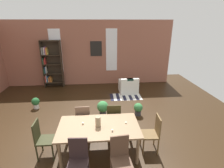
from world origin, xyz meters
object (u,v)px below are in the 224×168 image
object	(u,v)px
potted_plant_corner	(138,109)
potted_plant_window	(36,102)
bookshelf_tall	(51,64)
potted_plant_by_shelf	(103,107)
dining_table	(99,129)
armchair_white	(128,87)
dining_chair_far_left	(83,119)
dining_chair_head_left	(42,138)
dining_chair_near_left	(78,160)
dining_chair_near_right	(121,157)
dining_chair_far_right	(114,118)
vase_on_table	(98,121)
dining_chair_head_right	(153,132)

from	to	relation	value
potted_plant_corner	potted_plant_window	xyz separation A→B (m)	(-3.71, 0.84, -0.02)
bookshelf_tall	potted_plant_by_shelf	distance (m)	3.99
dining_table	potted_plant_by_shelf	size ratio (longest dim) A/B	3.64
potted_plant_window	armchair_white	bearing A→B (deg)	18.26
dining_chair_far_left	dining_table	bearing A→B (deg)	-60.81
dining_chair_head_left	armchair_white	xyz separation A→B (m)	(2.72, 3.79, -0.23)
dining_chair_near_left	dining_chair_near_right	distance (m)	0.85
dining_chair_far_right	bookshelf_tall	world-z (taller)	bookshelf_tall
dining_chair_head_left	dining_chair_near_left	bearing A→B (deg)	-40.34
dining_chair_far_left	dining_chair_near_left	bearing A→B (deg)	-89.86
dining_chair_far_right	vase_on_table	bearing A→B (deg)	-119.83
vase_on_table	dining_chair_head_right	bearing A→B (deg)	-0.17
dining_table	dining_chair_head_left	world-z (taller)	dining_chair_head_left
dining_chair_near_left	dining_chair_head_right	world-z (taller)	same
dining_chair_far_right	dining_chair_far_left	world-z (taller)	same
dining_chair_near_left	potted_plant_window	size ratio (longest dim) A/B	2.27
potted_plant_by_shelf	dining_chair_head_left	bearing A→B (deg)	-129.02
vase_on_table	dining_chair_head_left	distance (m)	1.37
bookshelf_tall	potted_plant_corner	distance (m)	4.89
potted_plant_by_shelf	potted_plant_window	bearing A→B (deg)	163.55
potted_plant_by_shelf	potted_plant_window	world-z (taller)	potted_plant_by_shelf
dining_chair_near_left	potted_plant_by_shelf	world-z (taller)	dining_chair_near_left
dining_chair_head_right	potted_plant_corner	world-z (taller)	dining_chair_head_right
vase_on_table	dining_chair_near_left	size ratio (longest dim) A/B	0.26
dining_chair_near_left	armchair_white	xyz separation A→B (m)	(1.82, 4.55, -0.23)
potted_plant_by_shelf	dining_chair_near_left	bearing A→B (deg)	-102.51
dining_chair_far_left	bookshelf_tall	size ratio (longest dim) A/B	0.42
dining_chair_head_left	potted_plant_window	distance (m)	2.76
potted_plant_window	dining_chair_head_right	bearing A→B (deg)	-34.97
dining_chair_far_left	potted_plant_window	bearing A→B (deg)	136.81
dining_chair_head_left	potted_plant_corner	distance (m)	3.21
dining_chair_near_right	potted_plant_by_shelf	xyz separation A→B (m)	(-0.27, 2.59, -0.22)
vase_on_table	dining_chair_far_right	size ratio (longest dim) A/B	0.26
dining_chair_far_right	armchair_white	world-z (taller)	dining_chair_far_right
dining_chair_head_left	potted_plant_corner	bearing A→B (deg)	32.50
dining_table	dining_chair_head_right	size ratio (longest dim) A/B	2.00
dining_chair_far_right	potted_plant_corner	distance (m)	1.37
dining_table	dining_chair_near_left	world-z (taller)	dining_chair_near_left
dining_chair_far_right	dining_chair_far_left	xyz separation A→B (m)	(-0.85, -0.00, 0.00)
dining_chair_far_left	potted_plant_by_shelf	bearing A→B (deg)	61.35
dining_chair_far_right	potted_plant_window	size ratio (longest dim) A/B	2.27
potted_plant_window	dining_table	bearing A→B (deg)	-47.58
dining_chair_near_left	potted_plant_window	xyz separation A→B (m)	(-1.91, 3.32, -0.28)
potted_plant_by_shelf	potted_plant_window	distance (m)	2.59
dining_chair_near_left	dining_chair_head_left	size ratio (longest dim) A/B	1.00
vase_on_table	dining_chair_far_left	size ratio (longest dim) A/B	0.26
dining_chair_near_left	potted_plant_corner	xyz separation A→B (m)	(1.79, 2.48, -0.26)
dining_table	dining_chair_near_left	size ratio (longest dim) A/B	2.00
dining_chair_head_left	potted_plant_window	xyz separation A→B (m)	(-1.01, 2.56, -0.28)
dining_chair_head_left	dining_chair_far_left	bearing A→B (deg)	40.38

